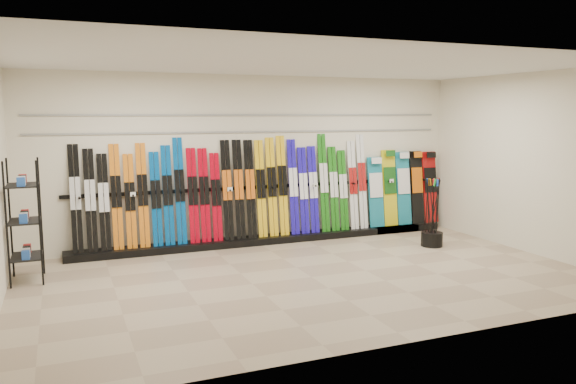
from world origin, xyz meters
name	(u,v)px	position (x,y,z in m)	size (l,w,h in m)	color
floor	(311,277)	(0.00, 0.00, 0.00)	(8.00, 8.00, 0.00)	gray
back_wall	(254,160)	(0.00, 2.50, 1.50)	(8.00, 8.00, 0.00)	beige
right_wall	(531,164)	(4.00, 0.00, 1.50)	(5.00, 5.00, 0.00)	beige
ceiling	(313,63)	(0.00, 0.00, 3.00)	(8.00, 8.00, 0.00)	silver
ski_rack_base	(271,239)	(0.22, 2.28, 0.06)	(8.00, 0.40, 0.12)	black
skis	(234,191)	(-0.44, 2.36, 0.96)	(5.38, 0.29, 1.83)	black
snowboards	(403,188)	(3.09, 2.35, 0.84)	(1.60, 0.23, 1.49)	#14728C
accessory_rack	(25,221)	(-3.75, 1.34, 0.85)	(0.40, 0.60, 1.71)	black
pole_bin	(432,239)	(2.76, 0.93, 0.12)	(0.37, 0.37, 0.25)	black
ski_poles	(432,212)	(2.75, 0.93, 0.61)	(0.29, 0.26, 1.18)	black
slatwall_rail_0	(255,132)	(0.00, 2.48, 2.00)	(7.60, 0.02, 0.03)	gray
slatwall_rail_1	(254,115)	(0.00, 2.48, 2.30)	(7.60, 0.02, 0.03)	gray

